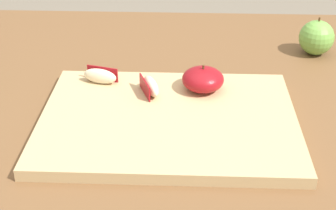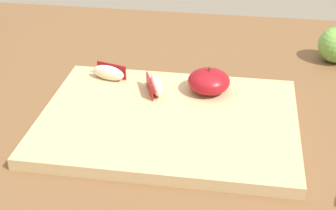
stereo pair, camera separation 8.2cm
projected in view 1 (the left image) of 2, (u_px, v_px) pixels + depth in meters
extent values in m
cube|color=brown|center=(171.00, 104.00, 0.94)|extent=(1.46, 0.89, 0.03)
cube|color=tan|center=(168.00, 120.00, 0.84)|extent=(0.42, 0.31, 0.02)
ellipsoid|color=maroon|center=(203.00, 79.00, 0.90)|extent=(0.08, 0.08, 0.04)
cylinder|color=#4C3319|center=(203.00, 68.00, 0.89)|extent=(0.00, 0.00, 0.01)
ellipsoid|color=beige|center=(100.00, 76.00, 0.93)|extent=(0.07, 0.04, 0.03)
cube|color=maroon|center=(103.00, 73.00, 0.93)|extent=(0.06, 0.02, 0.03)
ellipsoid|color=beige|center=(151.00, 86.00, 0.89)|extent=(0.04, 0.07, 0.03)
cube|color=maroon|center=(145.00, 87.00, 0.89)|extent=(0.02, 0.06, 0.03)
sphere|color=#70AD47|center=(316.00, 38.00, 1.07)|extent=(0.07, 0.07, 0.07)
cylinder|color=#4C3319|center=(319.00, 20.00, 1.05)|extent=(0.00, 0.00, 0.01)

